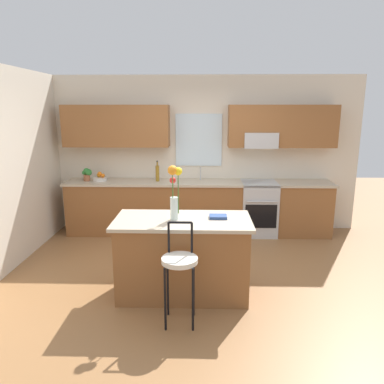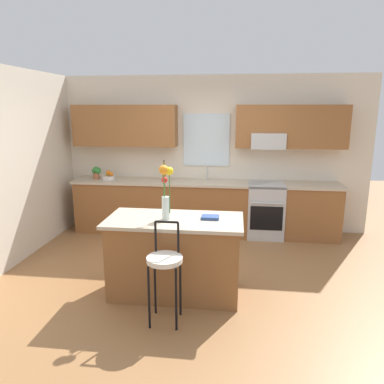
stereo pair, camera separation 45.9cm
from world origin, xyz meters
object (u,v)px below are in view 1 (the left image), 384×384
at_px(bar_stool_near, 180,264).
at_px(potted_plant_small, 87,174).
at_px(bottle_olive_oil, 157,173).
at_px(flower_vase, 174,190).
at_px(cookbook, 218,217).
at_px(oven_range, 258,208).
at_px(kitchen_island, 183,257).
at_px(fruit_bowl_oranges, 100,178).

xyz_separation_m(bar_stool_near, potted_plant_small, (-1.77, 2.75, 0.41)).
height_order(bar_stool_near, bottle_olive_oil, bottle_olive_oil).
xyz_separation_m(flower_vase, cookbook, (0.49, 0.08, -0.33)).
height_order(oven_range, kitchen_island, same).
height_order(oven_range, bar_stool_near, bar_stool_near).
bearing_deg(potted_plant_small, kitchen_island, -50.73).
distance_m(kitchen_island, bar_stool_near, 0.62).
bearing_deg(fruit_bowl_oranges, potted_plant_small, -178.39).
xyz_separation_m(kitchen_island, flower_vase, (-0.09, -0.03, 0.80)).
distance_m(oven_range, bar_stool_near, 2.99).
height_order(kitchen_island, potted_plant_small, potted_plant_small).
distance_m(kitchen_island, bottle_olive_oil, 2.31).
bearing_deg(kitchen_island, flower_vase, -160.25).
relative_size(cookbook, fruit_bowl_oranges, 0.83).
xyz_separation_m(oven_range, bar_stool_near, (-1.19, -2.73, 0.18)).
height_order(bar_stool_near, fruit_bowl_oranges, fruit_bowl_oranges).
xyz_separation_m(flower_vase, bottle_olive_oil, (-0.46, 2.19, -0.20)).
bearing_deg(oven_range, potted_plant_small, 179.56).
distance_m(cookbook, bottle_olive_oil, 2.32).
relative_size(flower_vase, potted_plant_small, 2.79).
distance_m(cookbook, fruit_bowl_oranges, 2.87).
relative_size(oven_range, potted_plant_small, 4.13).
relative_size(kitchen_island, cookbook, 7.75).
xyz_separation_m(cookbook, potted_plant_small, (-2.17, 2.11, 0.11)).
bearing_deg(cookbook, kitchen_island, -172.64).
relative_size(bar_stool_near, potted_plant_small, 4.68).
xyz_separation_m(bar_stool_near, cookbook, (0.40, 0.65, 0.30)).
xyz_separation_m(oven_range, bottle_olive_oil, (-1.74, 0.02, 0.61)).
bearing_deg(potted_plant_small, bar_stool_near, -57.33).
height_order(flower_vase, bottle_olive_oil, flower_vase).
distance_m(kitchen_island, flower_vase, 0.81).
xyz_separation_m(oven_range, cookbook, (-0.79, -2.09, 0.48)).
height_order(flower_vase, potted_plant_small, flower_vase).
relative_size(oven_range, bar_stool_near, 0.88).
height_order(cookbook, bottle_olive_oil, bottle_olive_oil).
height_order(kitchen_island, bar_stool_near, bar_stool_near).
distance_m(flower_vase, fruit_bowl_oranges, 2.65).
xyz_separation_m(flower_vase, fruit_bowl_oranges, (-1.46, 2.20, -0.30)).
relative_size(bottle_olive_oil, potted_plant_small, 1.58).
xyz_separation_m(fruit_bowl_oranges, bottle_olive_oil, (1.00, -0.00, 0.10)).
bearing_deg(bar_stool_near, fruit_bowl_oranges, 119.23).
relative_size(flower_vase, fruit_bowl_oranges, 2.59).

